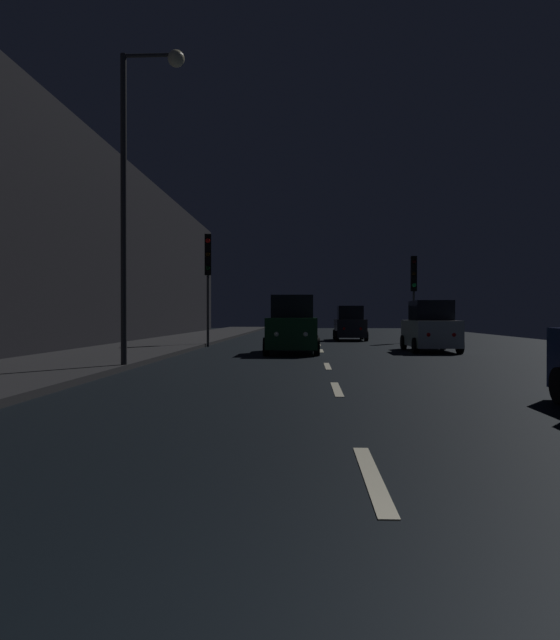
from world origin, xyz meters
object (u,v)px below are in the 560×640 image
(traffic_light_far_right, at_px, (414,280))
(car_distant_taillights, at_px, (350,325))
(car_parked_right_far, at_px, (430,328))
(traffic_light_far_left, at_px, (208,264))
(streetlamp_overhead, at_px, (139,164))
(car_approaching_headlights, at_px, (293,327))

(traffic_light_far_right, bearing_deg, car_distant_taillights, -126.10)
(car_distant_taillights, bearing_deg, car_parked_right_far, -166.98)
(traffic_light_far_left, distance_m, streetlamp_overhead, 11.87)
(traffic_light_far_right, height_order, car_approaching_headlights, traffic_light_far_right)
(traffic_light_far_right, xyz_separation_m, car_approaching_headlights, (-6.35, -9.36, -2.37))
(traffic_light_far_right, relative_size, streetlamp_overhead, 0.56)
(traffic_light_far_left, height_order, car_parked_right_far, traffic_light_far_left)
(car_approaching_headlights, distance_m, car_parked_right_far, 5.71)
(car_parked_right_far, distance_m, car_distant_taillights, 10.94)
(traffic_light_far_left, height_order, car_distant_taillights, traffic_light_far_left)
(streetlamp_overhead, distance_m, car_parked_right_far, 13.57)
(car_approaching_headlights, bearing_deg, streetlamp_overhead, -27.58)
(traffic_light_far_right, distance_m, streetlamp_overhead, 19.69)
(traffic_light_far_right, bearing_deg, car_parked_right_far, -2.82)
(car_parked_right_far, bearing_deg, traffic_light_far_left, 72.32)
(streetlamp_overhead, bearing_deg, car_distant_taillights, 70.32)
(traffic_light_far_left, relative_size, car_distant_taillights, 1.30)
(car_distant_taillights, bearing_deg, streetlamp_overhead, 160.32)
(traffic_light_far_right, relative_size, car_parked_right_far, 1.15)
(car_parked_right_far, relative_size, car_distant_taillights, 1.01)
(traffic_light_far_left, bearing_deg, car_distant_taillights, 126.32)
(car_approaching_headlights, height_order, car_parked_right_far, car_approaching_headlights)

